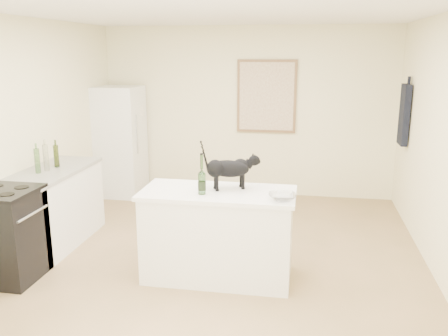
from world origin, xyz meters
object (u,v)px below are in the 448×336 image
Objects in this scene: stove at (7,236)px; fridge at (120,141)px; wine_bottle at (202,176)px; glass_bowl at (282,197)px; black_cat at (228,171)px.

stove is 2.98m from fridge.
stove is at bearing -171.84° from wine_bottle.
fridge is 3.30m from wine_bottle.
wine_bottle reaches higher than glass_bowl.
stove is 0.53× the size of fridge.
fridge reaches higher than wine_bottle.
fridge reaches higher than black_cat.
fridge is 6.79× the size of glass_bowl.
wine_bottle is (1.92, -2.68, 0.22)m from fridge.
stove is 1.70× the size of black_cat.
black_cat is at bearing 43.90° from wine_bottle.
glass_bowl is (2.68, -2.74, 0.08)m from fridge.
black_cat is 2.11× the size of glass_bowl.
wine_bottle is (-0.22, -0.21, -0.01)m from black_cat.
wine_bottle is 1.39× the size of glass_bowl.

